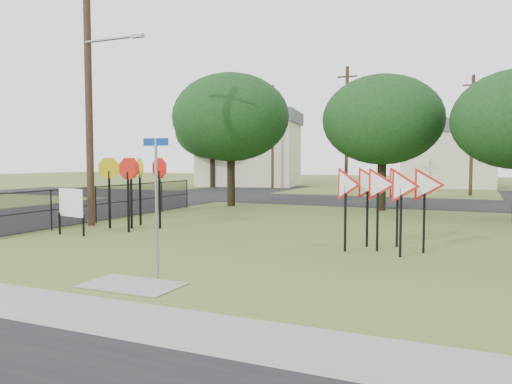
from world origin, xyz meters
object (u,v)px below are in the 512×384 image
stop_sign_cluster (134,176)px  street_name_sign (156,199)px  info_board (71,204)px  yield_sign_cluster (386,188)px

stop_sign_cluster → street_name_sign: bearing=-49.0°
stop_sign_cluster → info_board: (-0.90, -2.23, -0.90)m
street_name_sign → yield_sign_cluster: (3.94, 5.29, 0.04)m
street_name_sign → yield_sign_cluster: street_name_sign is taller
street_name_sign → stop_sign_cluster: bearing=131.0°
street_name_sign → info_board: bearing=147.8°
info_board → street_name_sign: bearing=-32.2°
street_name_sign → stop_sign_cluster: size_ratio=1.14×
yield_sign_cluster → info_board: yield_sign_cluster is taller
stop_sign_cluster → yield_sign_cluster: 9.35m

